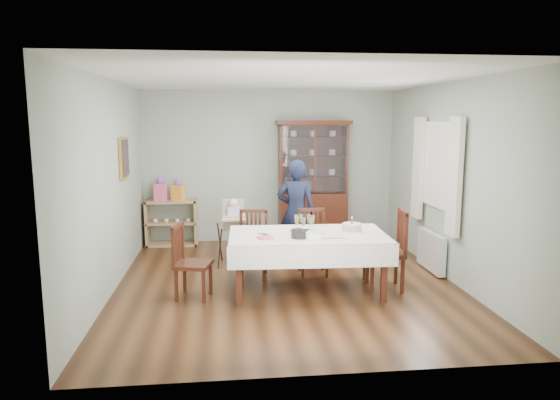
{
  "coord_description": "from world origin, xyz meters",
  "views": [
    {
      "loc": [
        -0.79,
        -6.45,
        2.18
      ],
      "look_at": [
        -0.06,
        0.2,
        1.11
      ],
      "focal_mm": 32.0,
      "sensor_mm": 36.0,
      "label": 1
    }
  ],
  "objects": [
    {
      "name": "champagne_tray",
      "position": [
        0.19,
        -0.3,
        0.83
      ],
      "size": [
        0.36,
        0.36,
        0.22
      ],
      "color": "silver",
      "rests_on": "dining_table"
    },
    {
      "name": "chair_far_left",
      "position": [
        -0.44,
        0.32,
        0.28
      ],
      "size": [
        0.48,
        0.48,
        0.93
      ],
      "rotation": [
        0.0,
        0.0,
        -0.16
      ],
      "color": "#431F10",
      "rests_on": "floor"
    },
    {
      "name": "window",
      "position": [
        2.22,
        0.3,
        1.55
      ],
      "size": [
        0.04,
        1.02,
        1.22
      ],
      "primitive_type": "cube",
      "color": "white",
      "rests_on": "room_shell"
    },
    {
      "name": "plate_stack_white",
      "position": [
        0.26,
        -0.65,
        0.81
      ],
      "size": [
        0.24,
        0.24,
        0.09
      ],
      "primitive_type": "cylinder",
      "rotation": [
        0.0,
        0.0,
        -0.16
      ],
      "color": "white",
      "rests_on": "dining_table"
    },
    {
      "name": "chair_far_right",
      "position": [
        0.42,
        0.36,
        0.27
      ],
      "size": [
        0.42,
        0.42,
        0.92
      ],
      "rotation": [
        0.0,
        0.0,
        -0.01
      ],
      "color": "#431F10",
      "rests_on": "floor"
    },
    {
      "name": "radiator",
      "position": [
        2.16,
        0.3,
        0.3
      ],
      "size": [
        0.1,
        0.8,
        0.55
      ],
      "primitive_type": "cube",
      "color": "white",
      "rests_on": "floor"
    },
    {
      "name": "cake_knife",
      "position": [
        0.5,
        -0.68,
        0.77
      ],
      "size": [
        0.3,
        0.05,
        0.01
      ],
      "primitive_type": "cube",
      "rotation": [
        0.0,
        0.0,
        -0.09
      ],
      "color": "silver",
      "rests_on": "dining_table"
    },
    {
      "name": "room_shell",
      "position": [
        0.0,
        0.53,
        1.7
      ],
      "size": [
        5.0,
        5.0,
        5.0
      ],
      "color": "#9EAA99",
      "rests_on": "floor"
    },
    {
      "name": "picture_frame",
      "position": [
        -2.22,
        0.8,
        1.65
      ],
      "size": [
        0.04,
        0.48,
        0.58
      ],
      "primitive_type": "cube",
      "color": "gold",
      "rests_on": "room_shell"
    },
    {
      "name": "curtain_right",
      "position": [
        2.16,
        0.92,
        1.45
      ],
      "size": [
        0.07,
        0.3,
        1.55
      ],
      "primitive_type": "cube",
      "color": "silver",
      "rests_on": "room_shell"
    },
    {
      "name": "napkin_stack",
      "position": [
        -0.33,
        -0.58,
        0.77
      ],
      "size": [
        0.2,
        0.2,
        0.02
      ],
      "primitive_type": "cube",
      "rotation": [
        0.0,
        0.0,
        0.37
      ],
      "color": "#DA5076",
      "rests_on": "dining_table"
    },
    {
      "name": "plate_stack_dark",
      "position": [
        0.09,
        -0.58,
        0.81
      ],
      "size": [
        0.27,
        0.27,
        0.1
      ],
      "primitive_type": "cylinder",
      "rotation": [
        0.0,
        0.0,
        -0.36
      ],
      "color": "black",
      "rests_on": "dining_table"
    },
    {
      "name": "birthday_cake",
      "position": [
        0.81,
        -0.32,
        0.81
      ],
      "size": [
        0.28,
        0.28,
        0.19
      ],
      "color": "white",
      "rests_on": "dining_table"
    },
    {
      "name": "woman",
      "position": [
        0.26,
        0.9,
        0.8
      ],
      "size": [
        0.66,
        0.52,
        1.61
      ],
      "primitive_type": "imported",
      "rotation": [
        0.0,
        0.0,
        2.89
      ],
      "color": "black",
      "rests_on": "floor"
    },
    {
      "name": "cutlery",
      "position": [
        -0.36,
        -0.38,
        0.77
      ],
      "size": [
        0.17,
        0.18,
        0.01
      ],
      "primitive_type": null,
      "rotation": [
        0.0,
        0.0,
        0.56
      ],
      "color": "silver",
      "rests_on": "dining_table"
    },
    {
      "name": "high_chair",
      "position": [
        -0.68,
        1.0,
        0.39
      ],
      "size": [
        0.45,
        0.45,
        1.01
      ],
      "rotation": [
        0.0,
        0.0,
        0.01
      ],
      "color": "black",
      "rests_on": "floor"
    },
    {
      "name": "chair_end_right",
      "position": [
        1.27,
        -0.37,
        0.31
      ],
      "size": [
        0.52,
        0.52,
        1.04
      ],
      "rotation": [
        0.0,
        0.0,
        -1.69
      ],
      "color": "#431F10",
      "rests_on": "floor"
    },
    {
      "name": "chair_end_left",
      "position": [
        -1.23,
        -0.44,
        0.27
      ],
      "size": [
        0.49,
        0.49,
        0.92
      ],
      "rotation": [
        0.0,
        0.0,
        1.35
      ],
      "color": "#431F10",
      "rests_on": "floor"
    },
    {
      "name": "dining_table",
      "position": [
        0.23,
        -0.38,
        0.38
      ],
      "size": [
        2.04,
        1.23,
        0.76
      ],
      "rotation": [
        0.0,
        0.0,
        -0.04
      ],
      "color": "#431F10",
      "rests_on": "floor"
    },
    {
      "name": "floor",
      "position": [
        0.0,
        0.0,
        0.0
      ],
      "size": [
        5.0,
        5.0,
        0.0
      ],
      "primitive_type": "plane",
      "color": "#593319",
      "rests_on": "ground"
    },
    {
      "name": "sideboard",
      "position": [
        -1.75,
        2.28,
        0.4
      ],
      "size": [
        0.9,
        0.38,
        0.8
      ],
      "color": "tan",
      "rests_on": "floor"
    },
    {
      "name": "china_cabinet",
      "position": [
        0.75,
        2.26,
        1.12
      ],
      "size": [
        1.3,
        0.48,
        2.18
      ],
      "color": "#431F10",
      "rests_on": "floor"
    },
    {
      "name": "gift_bag_orange",
      "position": [
        -1.62,
        2.26,
        0.97
      ],
      "size": [
        0.24,
        0.21,
        0.38
      ],
      "color": "orange",
      "rests_on": "sideboard"
    },
    {
      "name": "gift_bag_pink",
      "position": [
        -1.92,
        2.26,
        0.98
      ],
      "size": [
        0.23,
        0.15,
        0.41
      ],
      "color": "#DA5076",
      "rests_on": "sideboard"
    },
    {
      "name": "curtain_left",
      "position": [
        2.16,
        -0.32,
        1.45
      ],
      "size": [
        0.07,
        0.3,
        1.55
      ],
      "primitive_type": "cube",
      "color": "silver",
      "rests_on": "room_shell"
    }
  ]
}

